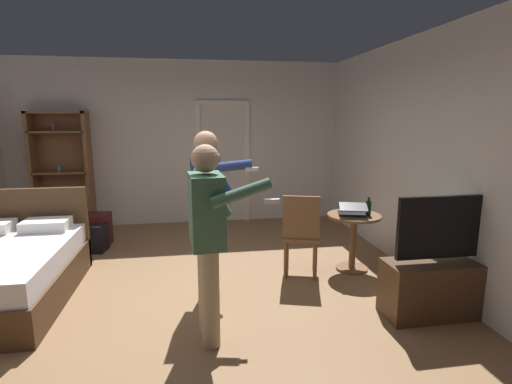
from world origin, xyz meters
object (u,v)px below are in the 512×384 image
object	(u,v)px
suitcase_dark	(90,230)
suitcase_small	(84,238)
laptop	(352,211)
tv_flatscreen	(442,280)
side_table	(353,233)
person_blue_shirt	(208,230)
bottle_on_table	(368,208)
person_striped_shirt	(208,203)
wooden_chair	(301,232)
bookshelf	(62,167)

from	to	relation	value
suitcase_dark	suitcase_small	distance (m)	0.23
suitcase_small	laptop	bearing A→B (deg)	-9.52
tv_flatscreen	suitcase_small	distance (m)	4.55
laptop	suitcase_small	xyz separation A→B (m)	(-3.40, 1.30, -0.56)
side_table	person_blue_shirt	size ratio (longest dim) A/B	0.42
bottle_on_table	laptop	bearing A→B (deg)	168.03
laptop	bottle_on_table	world-z (taller)	bottle_on_table
side_table	suitcase_dark	distance (m)	3.72
tv_flatscreen	laptop	bearing A→B (deg)	110.32
person_blue_shirt	suitcase_small	world-z (taller)	person_blue_shirt
suitcase_dark	bottle_on_table	bearing A→B (deg)	-17.27
person_blue_shirt	person_striped_shirt	world-z (taller)	person_striped_shirt
side_table	suitcase_small	size ratio (longest dim) A/B	1.16
bottle_on_table	person_blue_shirt	bearing A→B (deg)	-148.88
laptop	person_blue_shirt	xyz separation A→B (m)	(-1.76, -1.21, 0.20)
laptop	suitcase_dark	bearing A→B (deg)	155.78
person_striped_shirt	wooden_chair	bearing A→B (deg)	18.14
tv_flatscreen	suitcase_small	bearing A→B (deg)	147.35
person_striped_shirt	suitcase_dark	size ratio (longest dim) A/B	3.17
bottle_on_table	bookshelf	bearing A→B (deg)	148.83
tv_flatscreen	person_striped_shirt	bearing A→B (deg)	160.89
tv_flatscreen	laptop	world-z (taller)	tv_flatscreen
bookshelf	suitcase_dark	world-z (taller)	bookshelf
bookshelf	person_blue_shirt	bearing A→B (deg)	-59.17
person_blue_shirt	person_striped_shirt	distance (m)	0.80
wooden_chair	person_blue_shirt	xyz separation A→B (m)	(-1.12, -1.16, 0.41)
tv_flatscreen	bottle_on_table	distance (m)	1.23
bottle_on_table	wooden_chair	size ratio (longest dim) A/B	0.23
bookshelf	laptop	size ratio (longest dim) A/B	4.79
bookshelf	suitcase_dark	bearing A→B (deg)	-58.20
tv_flatscreen	side_table	distance (m)	1.27
bookshelf	person_striped_shirt	size ratio (longest dim) A/B	1.13
laptop	wooden_chair	xyz separation A→B (m)	(-0.65, -0.06, -0.21)
tv_flatscreen	person_blue_shirt	size ratio (longest dim) A/B	0.70
bottle_on_table	side_table	bearing A→B (deg)	150.26
laptop	person_striped_shirt	size ratio (longest dim) A/B	0.24
bottle_on_table	suitcase_small	xyz separation A→B (m)	(-3.58, 1.33, -0.60)
bottle_on_table	person_striped_shirt	world-z (taller)	person_striped_shirt
wooden_chair	side_table	bearing A→B (deg)	8.10
bookshelf	wooden_chair	distance (m)	4.19
bookshelf	bottle_on_table	bearing A→B (deg)	-31.17
suitcase_dark	tv_flatscreen	bearing A→B (deg)	-28.78
side_table	laptop	xyz separation A→B (m)	(-0.04, -0.04, 0.28)
wooden_chair	person_striped_shirt	distance (m)	1.23
person_striped_shirt	side_table	bearing A→B (deg)	14.33
tv_flatscreen	side_table	bearing A→B (deg)	107.85
side_table	suitcase_dark	size ratio (longest dim) A/B	1.28
suitcase_dark	suitcase_small	bearing A→B (deg)	-91.47
bookshelf	suitcase_dark	size ratio (longest dim) A/B	3.57
laptop	wooden_chair	bearing A→B (deg)	-174.98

